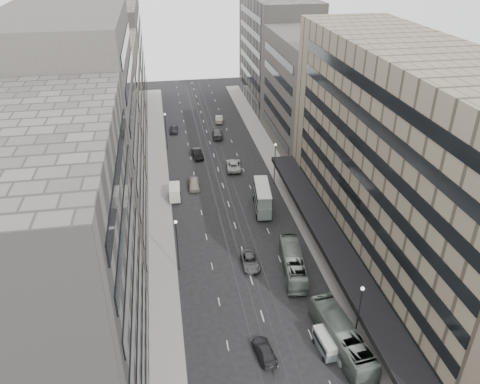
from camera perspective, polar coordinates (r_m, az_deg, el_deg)
ground at (r=59.98m, az=2.95°, el=-15.51°), size 220.00×220.00×0.00m
sidewalk_right at (r=92.18m, az=5.18°, el=1.88°), size 4.00×125.00×0.15m
sidewalk_left at (r=89.46m, az=-9.86°, el=0.64°), size 4.00×125.00×0.15m
department_store at (r=64.74m, az=20.57°, el=2.35°), size 19.20×60.00×30.00m
building_right_mid at (r=103.20m, az=8.64°, el=11.85°), size 15.00×28.00×24.00m
building_right_far at (r=130.54m, az=4.58°, el=16.61°), size 15.00×32.00×28.00m
building_left_a at (r=44.50m, az=-22.67°, el=-11.11°), size 15.00×28.00×30.00m
building_left_b at (r=66.42m, az=-18.96°, el=5.29°), size 15.00×26.00×34.00m
building_left_c at (r=93.01m, az=-16.55°, el=9.37°), size 15.00×28.00×25.00m
building_left_d at (r=124.20m, az=-15.40°, el=15.06°), size 15.00×38.00×28.00m
lamp_right_near at (r=55.59m, az=14.35°, el=-13.60°), size 0.44×0.44×8.32m
lamp_right_far at (r=87.22m, az=4.28°, el=4.02°), size 0.44×0.44×8.32m
lamp_left_near at (r=64.96m, az=-7.70°, el=-5.79°), size 0.44×0.44×8.32m
lamp_left_far at (r=103.28m, az=-9.04°, el=7.83°), size 0.44×0.44×8.32m
bus_near at (r=56.98m, az=12.31°, el=-16.90°), size 4.24×12.51×3.42m
bus_far at (r=66.63m, az=6.46°, el=-8.57°), size 4.11×11.45×3.12m
double_decker at (r=79.85m, az=2.74°, el=-0.67°), size 3.39×8.58×4.57m
vw_microbus at (r=56.73m, az=10.45°, el=-17.61°), size 2.21×4.23×2.20m
panel_van at (r=84.29m, az=-7.96°, el=-0.01°), size 2.22×4.27×2.64m
sedan_2 at (r=67.92m, az=1.24°, el=-8.41°), size 2.49×5.24×1.45m
sedan_3 at (r=55.87m, az=3.00°, el=-18.77°), size 2.49×4.96×1.38m
sedan_4 at (r=87.93m, az=-5.63°, el=0.99°), size 2.24×4.99×1.67m
sedan_5 at (r=100.17m, az=-5.23°, el=4.68°), size 2.34×5.28×1.69m
sedan_6 at (r=94.69m, az=-0.77°, el=3.31°), size 3.52×6.46×1.72m
sedan_7 at (r=110.34m, az=-2.78°, el=7.15°), size 2.94×6.11×1.71m
sedan_8 at (r=114.08m, az=-8.03°, el=7.61°), size 2.25×4.73×1.56m
sedan_9 at (r=119.50m, az=-2.58°, el=8.89°), size 2.38×5.16×1.64m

